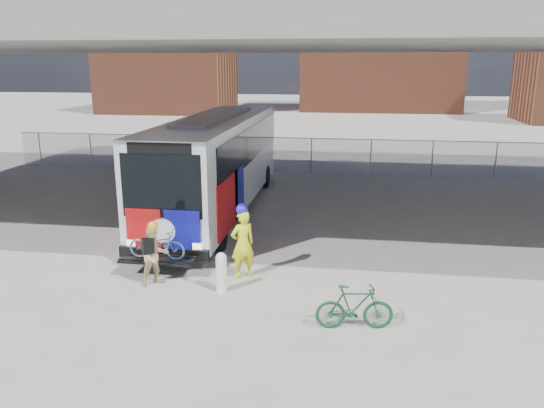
% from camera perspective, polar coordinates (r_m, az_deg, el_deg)
% --- Properties ---
extents(ground, '(160.00, 160.00, 0.00)m').
position_cam_1_polar(ground, '(16.08, -2.74, -5.21)').
color(ground, '#9E9991').
rests_on(ground, ground).
extents(bus, '(2.67, 12.90, 3.69)m').
position_cam_1_polar(bus, '(20.20, -5.93, 5.12)').
color(bus, silver).
rests_on(bus, ground).
extents(overpass, '(40.00, 16.00, 7.95)m').
position_cam_1_polar(overpass, '(19.05, -0.54, 18.00)').
color(overpass, '#605E59').
rests_on(overpass, ground).
extents(chainlink_fence, '(30.00, 0.06, 30.00)m').
position_cam_1_polar(chainlink_fence, '(27.27, 2.15, 6.30)').
color(chainlink_fence, gray).
rests_on(chainlink_fence, ground).
extents(brick_buildings, '(54.00, 22.00, 12.00)m').
position_cam_1_polar(brick_buildings, '(63.04, 7.19, 14.78)').
color(brick_buildings, brown).
rests_on(brick_buildings, ground).
extents(smokestack, '(2.20, 2.20, 25.00)m').
position_cam_1_polar(smokestack, '(70.99, 18.57, 19.90)').
color(smokestack, brown).
rests_on(smokestack, ground).
extents(bollard, '(0.27, 0.27, 1.04)m').
position_cam_1_polar(bollard, '(13.27, -5.46, -7.18)').
color(bollard, silver).
rests_on(bollard, ground).
extents(cyclist_hivis, '(0.80, 0.76, 2.02)m').
position_cam_1_polar(cyclist_hivis, '(13.99, -3.19, -4.12)').
color(cyclist_hivis, yellow).
rests_on(cyclist_hivis, ground).
extents(cyclist_tan, '(0.95, 0.94, 1.71)m').
position_cam_1_polar(cyclist_tan, '(13.86, -12.53, -5.39)').
color(cyclist_tan, tan).
rests_on(cyclist_tan, ground).
extents(bike_parked, '(1.72, 0.70, 1.00)m').
position_cam_1_polar(bike_parked, '(11.64, 8.86, -10.91)').
color(bike_parked, '#16462A').
rests_on(bike_parked, ground).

